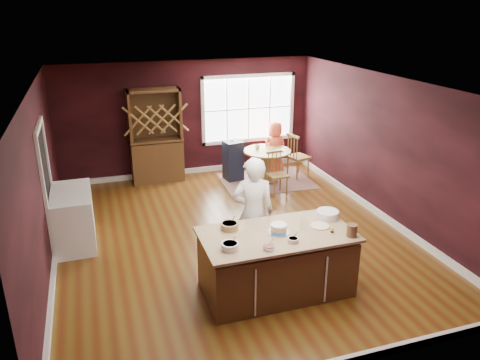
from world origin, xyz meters
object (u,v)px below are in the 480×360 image
kitchen_island (276,264)px  high_chair (233,160)px  seated_woman (274,148)px  hutch (156,136)px  toddler (231,146)px  dryer (74,210)px  dining_table (267,159)px  baker (253,213)px  chair_south (278,173)px  chair_north (270,150)px  washer (73,226)px  layer_cake (279,229)px  chair_east (298,155)px

kitchen_island → high_chair: size_ratio=2.19×
seated_woman → hutch: (-2.75, 0.41, 0.43)m
toddler → dryer: toddler is taller
dining_table → baker: 3.79m
kitchen_island → dryer: 3.87m
chair_south → dryer: (-4.16, -0.66, -0.00)m
chair_north → high_chair: (-1.08, -0.42, -0.02)m
hutch → chair_north: bearing=-1.3°
toddler → hutch: 1.73m
chair_south → washer: same height
baker → seated_woman: (1.92, 3.86, -0.25)m
layer_cake → chair_east: (2.29, 4.27, -0.45)m
layer_cake → washer: (-2.76, 2.09, -0.51)m
chair_south → hutch: 2.91m
layer_cake → chair_east: chair_east is taller
dining_table → hutch: size_ratio=0.51×
washer → seated_woman: bearing=28.9°
dining_table → layer_cake: (-1.46, -4.20, 0.45)m
seated_woman → dryer: bearing=12.7°
kitchen_island → chair_north: chair_north is taller
layer_cake → chair_north: bearing=69.8°
high_chair → hutch: 1.85m
toddler → chair_south: bearing=-59.1°
toddler → hutch: hutch is taller
chair_east → hutch: bearing=60.9°
layer_cake → toddler: layer_cake is taller
washer → baker: bearing=-26.6°
toddler → washer: (-3.47, -2.45, -0.34)m
chair_east → baker: bearing=129.9°
kitchen_island → dryer: (-2.74, 2.74, 0.03)m
kitchen_island → dining_table: bearing=70.5°
seated_woman → washer: size_ratio=1.38×
washer → hutch: bearing=58.1°
seated_woman → washer: seated_woman is taller
chair_south → high_chair: size_ratio=0.97×
chair_north → chair_east: bearing=96.4°
washer → layer_cake: bearing=-37.2°
dining_table → seated_woman: bearing=50.0°
dining_table → baker: (-1.57, -3.43, 0.36)m
seated_woman → chair_south: bearing=61.6°
chair_south → hutch: size_ratio=0.44×
high_chair → hutch: size_ratio=0.45×
baker → washer: baker is taller
chair_east → toddler: chair_east is taller
kitchen_island → baker: (-0.08, 0.77, 0.46)m
layer_cake → seated_woman: seated_woman is taller
chair_north → high_chair: chair_north is taller
kitchen_island → washer: 3.45m
dining_table → chair_east: size_ratio=1.02×
baker → chair_north: 4.65m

